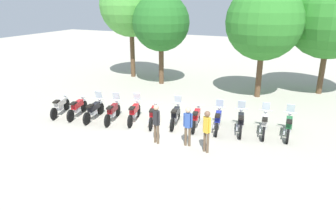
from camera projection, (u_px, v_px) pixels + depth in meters
The scene contains 20 objects.
ground_plane at pixel (164, 125), 15.80m from camera, with size 80.00×80.00×0.00m, color #ADA899.
motorcycle_0 at pixel (60, 106), 17.08m from camera, with size 0.85×2.12×0.99m.
motorcycle_1 at pixel (77, 107), 16.79m from camera, with size 0.73×2.16×0.99m.
motorcycle_2 at pixel (94, 110), 16.42m from camera, with size 0.64×2.18×1.37m.
motorcycle_3 at pixel (113, 111), 16.16m from camera, with size 0.76×2.15×1.37m.
motorcycle_4 at pixel (134, 112), 16.09m from camera, with size 0.78×2.14×1.37m.
motorcycle_5 at pixel (153, 115), 15.75m from camera, with size 0.86×2.12×0.99m.
motorcycle_6 at pixel (175, 115), 15.66m from camera, with size 0.70×2.16×1.37m.
motorcycle_7 at pixel (196, 118), 15.35m from camera, with size 0.66×2.17×0.99m.
motorcycle_8 at pixel (218, 119), 15.08m from camera, with size 0.67×2.17×1.37m.
motorcycle_9 at pixel (241, 121), 14.83m from camera, with size 0.70×2.16×1.37m.
motorcycle_10 at pixel (264, 123), 14.62m from camera, with size 0.62×2.19×1.37m.
motorcycle_11 at pixel (289, 125), 14.36m from camera, with size 0.62×2.19×1.37m.
person_0 at pixel (156, 121), 13.48m from camera, with size 0.40×0.30×1.77m.
person_1 at pixel (207, 128), 12.65m from camera, with size 0.40×0.32×1.80m.
person_2 at pixel (188, 123), 13.23m from camera, with size 0.41×0.26×1.75m.
tree_0 at pixel (131, 5), 23.93m from camera, with size 4.79×4.79×7.97m.
tree_1 at pixel (161, 23), 22.14m from camera, with size 4.07×4.07×6.49m.
tree_2 at pixel (264, 22), 18.89m from camera, with size 4.64×4.64×7.03m.
tree_3 at pixel (331, 15), 19.46m from camera, with size 5.44×5.44×7.80m.
Camera 1 is at (6.20, -13.26, 6.01)m, focal length 33.47 mm.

